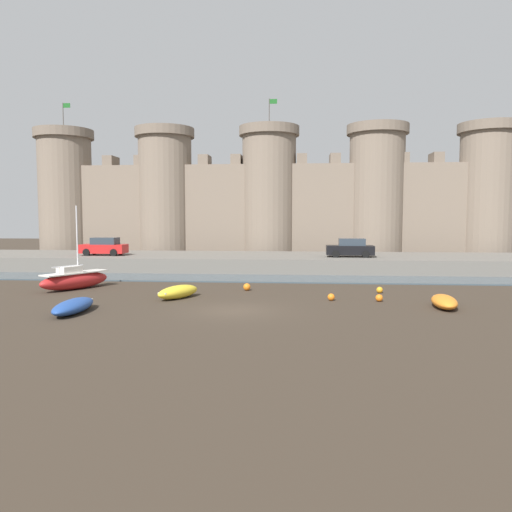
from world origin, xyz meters
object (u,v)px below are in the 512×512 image
at_px(car_quay_east, 350,248).
at_px(mooring_buoy_near_shore, 380,290).
at_px(mooring_buoy_mid_mud, 331,297).
at_px(car_quay_centre_east, 104,247).
at_px(sailboat_foreground_centre, 75,279).
at_px(mooring_buoy_off_centre, 379,298).
at_px(rowboat_foreground_right, 73,306).
at_px(mooring_buoy_near_channel, 247,287).
at_px(rowboat_midflat_centre, 444,301).
at_px(rowboat_midflat_right, 178,292).

bearing_deg(car_quay_east, mooring_buoy_near_shore, -87.01).
relative_size(mooring_buoy_mid_mud, car_quay_centre_east, 0.10).
distance_m(sailboat_foreground_centre, mooring_buoy_mid_mud, 17.10).
xyz_separation_m(mooring_buoy_off_centre, mooring_buoy_near_shore, (0.54, 3.23, -0.01)).
distance_m(rowboat_foreground_right, mooring_buoy_near_channel, 11.49).
distance_m(sailboat_foreground_centre, car_quay_centre_east, 12.49).
bearing_deg(mooring_buoy_near_shore, sailboat_foreground_centre, -179.95).
distance_m(rowboat_midflat_centre, car_quay_centre_east, 30.63).
distance_m(rowboat_midflat_centre, mooring_buoy_off_centre, 3.56).
relative_size(rowboat_foreground_right, mooring_buoy_near_channel, 8.35).
relative_size(rowboat_midflat_centre, rowboat_foreground_right, 0.84).
height_order(sailboat_foreground_centre, car_quay_east, sailboat_foreground_centre).
xyz_separation_m(mooring_buoy_near_shore, car_quay_east, (-0.63, 12.06, 1.90)).
relative_size(rowboat_midflat_centre, car_quay_east, 0.81).
relative_size(mooring_buoy_near_channel, car_quay_centre_east, 0.12).
bearing_deg(rowboat_midflat_right, mooring_buoy_near_channel, 42.61).
height_order(rowboat_midflat_right, mooring_buoy_off_centre, rowboat_midflat_right).
bearing_deg(rowboat_midflat_centre, mooring_buoy_near_channel, 154.76).
xyz_separation_m(rowboat_midflat_right, mooring_buoy_near_channel, (3.75, 3.45, -0.17)).
xyz_separation_m(rowboat_midflat_right, mooring_buoy_off_centre, (11.73, -0.13, -0.19)).
relative_size(sailboat_foreground_centre, mooring_buoy_near_shore, 13.98).
distance_m(rowboat_midflat_right, rowboat_midflat_centre, 14.99).
bearing_deg(mooring_buoy_near_shore, rowboat_midflat_centre, -61.94).
height_order(sailboat_foreground_centre, mooring_buoy_off_centre, sailboat_foreground_centre).
height_order(rowboat_midflat_right, car_quay_east, car_quay_east).
bearing_deg(mooring_buoy_near_channel, car_quay_east, 56.03).
xyz_separation_m(mooring_buoy_near_channel, mooring_buoy_near_shore, (8.52, -0.35, -0.04)).
bearing_deg(mooring_buoy_near_shore, mooring_buoy_off_centre, -99.48).
relative_size(rowboat_midflat_right, mooring_buoy_mid_mud, 8.18).
bearing_deg(mooring_buoy_off_centre, sailboat_foreground_centre, 170.65).
relative_size(rowboat_midflat_centre, car_quay_centre_east, 0.81).
bearing_deg(rowboat_midflat_right, mooring_buoy_off_centre, -0.64).
relative_size(sailboat_foreground_centre, mooring_buoy_off_centre, 13.32).
xyz_separation_m(rowboat_midflat_centre, mooring_buoy_near_shore, (-2.61, 4.89, -0.15)).
bearing_deg(car_quay_east, sailboat_foreground_centre, -148.13).
bearing_deg(rowboat_foreground_right, car_quay_east, 51.59).
distance_m(sailboat_foreground_centre, mooring_buoy_near_channel, 11.56).
distance_m(rowboat_foreground_right, mooring_buoy_mid_mud, 14.06).
height_order(mooring_buoy_off_centre, mooring_buoy_near_shore, mooring_buoy_off_centre).
relative_size(rowboat_midflat_right, mooring_buoy_near_shore, 8.49).
relative_size(rowboat_midflat_centre, mooring_buoy_near_channel, 7.02).
bearing_deg(rowboat_midflat_right, sailboat_foreground_centre, 158.41).
bearing_deg(car_quay_east, rowboat_midflat_centre, -79.19).
bearing_deg(rowboat_midflat_right, car_quay_centre_east, 124.84).
bearing_deg(sailboat_foreground_centre, car_quay_centre_east, 102.92).
height_order(rowboat_midflat_centre, mooring_buoy_off_centre, rowboat_midflat_centre).
xyz_separation_m(rowboat_foreground_right, mooring_buoy_off_centre, (15.94, 4.69, -0.15)).
distance_m(rowboat_midflat_right, car_quay_centre_east, 18.57).
distance_m(mooring_buoy_near_channel, car_quay_east, 14.24).
height_order(rowboat_foreground_right, mooring_buoy_near_channel, rowboat_foreground_right).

